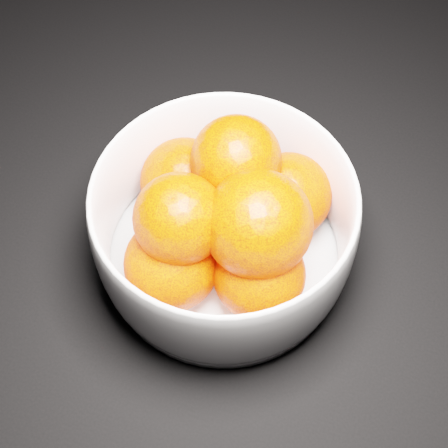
% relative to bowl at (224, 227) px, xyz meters
% --- Properties ---
extents(bowl, '(0.20, 0.20, 0.10)m').
position_rel_bowl_xyz_m(bowl, '(0.00, 0.00, 0.00)').
color(bowl, white).
rests_on(bowl, ground).
extents(orange_pile, '(0.16, 0.16, 0.12)m').
position_rel_bowl_xyz_m(orange_pile, '(0.00, 0.00, 0.01)').
color(orange_pile, '#F13302').
rests_on(orange_pile, bowl).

